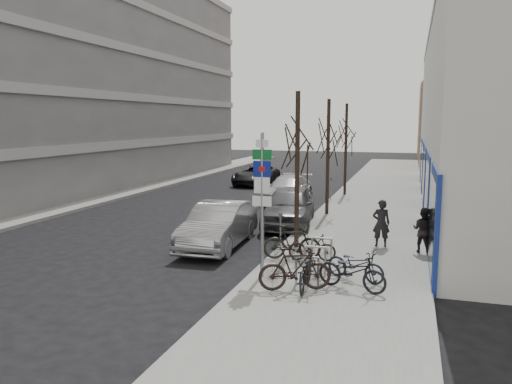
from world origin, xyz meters
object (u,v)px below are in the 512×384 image
Objects in this scene: bike_mid_inner at (292,242)px; bike_rack at (315,257)px; bike_far_inner at (312,247)px; tree_far at (346,128)px; pedestrian_far at (423,230)px; bike_mid_curb at (356,262)px; bike_near_right at (295,269)px; parked_car_front at (218,225)px; meter_front at (280,227)px; pedestrian_near at (381,223)px; bike_far_curb at (352,268)px; lane_car at (256,175)px; highway_sign_pole at (262,196)px; bike_near_left at (306,269)px; parked_car_mid at (289,206)px; parked_car_back at (288,189)px; tree_mid at (328,130)px; meter_back at (331,187)px; meter_mid at (311,202)px; tree_near at (298,133)px.

bike_rack is at bearing -156.47° from bike_mid_inner.
tree_far is at bearing -4.89° from bike_far_inner.
bike_mid_curb is at bearing 88.58° from pedestrian_far.
bike_near_right is (0.97, -17.43, -3.37)m from tree_far.
bike_far_inner is at bearing -20.16° from bike_near_right.
bike_far_inner is 0.31× the size of parked_car_front.
meter_front is 1.30m from bike_mid_inner.
bike_far_inner is 3.19m from pedestrian_near.
bike_mid_inner is at bearing 60.40° from bike_far_curb.
highway_sign_pole is at bearing -70.00° from lane_car.
bike_far_curb is (2.15, -2.34, 0.02)m from bike_mid_inner.
parked_car_mid is at bearing 103.45° from bike_near_left.
parked_car_back is (-3.67, 11.74, 0.11)m from bike_far_inner.
parked_car_front reaches higher than lane_car.
tree_far is at bearing -12.47° from bike_mid_inner.
bike_near_right is at bearing 155.19° from bike_mid_curb.
parked_car_front is (-4.00, 2.61, 0.14)m from bike_rack.
tree_mid reaches higher than bike_near_right.
meter_back is at bearing 90.00° from meter_front.
bike_far_curb is (1.17, -1.03, 0.07)m from bike_rack.
tree_mid is 3.55m from meter_mid.
tree_far is at bearing 94.32° from bike_rack.
highway_sign_pole is 4.46m from parked_car_front.
tree_far reaches higher than bike_mid_curb.
parked_car_mid is (-2.46, 8.24, 0.17)m from bike_near_left.
bike_near_left is 14.89m from parked_car_back.
highway_sign_pole is 6.16m from pedestrian_far.
parked_car_front is at bearing 83.65° from bike_mid_curb.
tree_near is at bearing -5.48° from bike_mid_inner.
bike_rack is at bearing -85.68° from tree_far.
tree_far is at bearing -46.22° from pedestrian_far.
highway_sign_pole reaches higher than pedestrian_near.
bike_near_left is 5.60m from parked_car_front.
meter_front is 0.26× the size of parked_car_front.
bike_far_curb is 6.33m from parked_car_front.
parked_car_back is at bearing -7.64° from bike_near_right.
bike_near_right reaches higher than bike_mid_inner.
parked_car_back is at bearing 102.44° from meter_front.
tree_near is 4.34m from parked_car_front.
tree_mid is 10.49m from bike_mid_curb.
meter_back reaches higher than bike_far_inner.
parked_car_front is at bearing 132.65° from bike_near_left.
meter_front reaches higher than bike_mid_inner.
bike_far_curb is at bearing -50.60° from meter_front.
meter_front reaches higher than bike_mid_curb.
pedestrian_near reaches higher than meter_mid.
meter_mid is at bearing 43.03° from parked_car_mid.
meter_front reaches higher than bike_far_curb.
parked_car_back is at bearing 100.78° from highway_sign_pole.
bike_near_left is at bearing 154.91° from bike_mid_curb.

